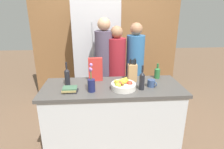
{
  "coord_description": "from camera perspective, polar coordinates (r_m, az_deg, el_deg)",
  "views": [
    {
      "loc": [
        -0.16,
        -2.13,
        1.82
      ],
      "look_at": [
        0.0,
        0.08,
        1.05
      ],
      "focal_mm": 30.0,
      "sensor_mm": 36.0,
      "label": 1
    }
  ],
  "objects": [
    {
      "name": "knife_block",
      "position": [
        2.46,
        6.21,
        0.68
      ],
      "size": [
        0.11,
        0.1,
        0.3
      ],
      "color": "tan",
      "rests_on": "kitchen_island"
    },
    {
      "name": "person_in_red_tee",
      "position": [
        3.07,
        6.96,
        2.25
      ],
      "size": [
        0.28,
        0.28,
        1.64
      ],
      "rotation": [
        0.0,
        0.0,
        -0.0
      ],
      "color": "#383842",
      "rests_on": "ground_plane"
    },
    {
      "name": "refrigerator",
      "position": [
        3.57,
        -4.52,
        5.64
      ],
      "size": [
        0.82,
        0.62,
        1.99
      ],
      "color": "#B7B7BC",
      "rests_on": "ground_plane"
    },
    {
      "name": "person_at_sink",
      "position": [
        3.03,
        -2.31,
        3.01
      ],
      "size": [
        0.29,
        0.29,
        1.72
      ],
      "rotation": [
        0.0,
        0.0,
        -0.31
      ],
      "color": "#383842",
      "rests_on": "ground_plane"
    },
    {
      "name": "bottle_oil",
      "position": [
        2.62,
        13.62,
        0.61
      ],
      "size": [
        0.08,
        0.08,
        0.2
      ],
      "color": "#286633",
      "rests_on": "kitchen_island"
    },
    {
      "name": "person_in_blue",
      "position": [
        3.01,
        1.35,
        1.46
      ],
      "size": [
        0.29,
        0.29,
        1.6
      ],
      "rotation": [
        0.0,
        0.0,
        0.3
      ],
      "color": "#383842",
      "rests_on": "ground_plane"
    },
    {
      "name": "flower_vase",
      "position": [
        2.13,
        -6.32,
        -2.57
      ],
      "size": [
        0.09,
        0.09,
        0.33
      ],
      "color": "#191E4C",
      "rests_on": "kitchen_island"
    },
    {
      "name": "book_stack",
      "position": [
        2.19,
        -12.69,
        -4.51
      ],
      "size": [
        0.18,
        0.14,
        0.05
      ],
      "color": "#232328",
      "rests_on": "kitchen_island"
    },
    {
      "name": "bottle_vinegar",
      "position": [
        2.36,
        -13.51,
        -0.54
      ],
      "size": [
        0.06,
        0.06,
        0.3
      ],
      "color": "black",
      "rests_on": "kitchen_island"
    },
    {
      "name": "fruit_bowl",
      "position": [
        2.21,
        3.45,
        -3.27
      ],
      "size": [
        0.29,
        0.29,
        0.13
      ],
      "color": "silver",
      "rests_on": "kitchen_island"
    },
    {
      "name": "cereal_box",
      "position": [
        2.44,
        -5.07,
        1.55
      ],
      "size": [
        0.18,
        0.07,
        0.31
      ],
      "color": "red",
      "rests_on": "kitchen_island"
    },
    {
      "name": "coffee_mug",
      "position": [
        2.32,
        11.9,
        -2.61
      ],
      "size": [
        0.1,
        0.11,
        0.09
      ],
      "color": "#334770",
      "rests_on": "kitchen_island"
    },
    {
      "name": "ground_plane",
      "position": [
        2.8,
        0.14,
        -21.42
      ],
      "size": [
        14.0,
        14.0,
        0.0
      ],
      "primitive_type": "plane",
      "color": "brown"
    },
    {
      "name": "bottle_wine",
      "position": [
        2.2,
        9.12,
        -1.72
      ],
      "size": [
        0.06,
        0.06,
        0.29
      ],
      "color": "black",
      "rests_on": "kitchen_island"
    },
    {
      "name": "back_wall_wood",
      "position": [
        3.87,
        -1.82,
        11.35
      ],
      "size": [
        2.92,
        0.12,
        2.6
      ],
      "color": "brown",
      "rests_on": "ground_plane"
    },
    {
      "name": "kitchen_island",
      "position": [
        2.52,
        0.15,
        -13.31
      ],
      "size": [
        1.72,
        0.68,
        0.93
      ],
      "color": "silver",
      "rests_on": "ground_plane"
    }
  ]
}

